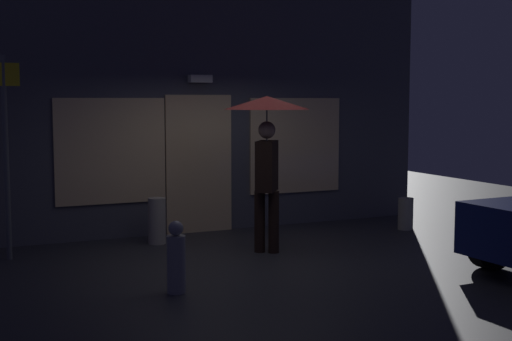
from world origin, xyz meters
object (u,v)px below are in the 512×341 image
object	(u,v)px
street_sign_post	(6,146)
sidewalk_bollard_2	(406,214)
person_with_umbrella	(267,129)
sidewalk_bollard	(157,221)
fire_hydrant	(176,259)

from	to	relation	value
street_sign_post	sidewalk_bollard_2	size ratio (longest dim) A/B	5.18
person_with_umbrella	sidewalk_bollard_2	xyz separation A→B (m)	(2.82, 0.62, -1.46)
sidewalk_bollard	sidewalk_bollard_2	xyz separation A→B (m)	(4.04, -0.59, -0.08)
person_with_umbrella	sidewalk_bollard_2	distance (m)	3.24
sidewalk_bollard	fire_hydrant	world-z (taller)	fire_hydrant
sidewalk_bollard	sidewalk_bollard_2	size ratio (longest dim) A/B	1.31
person_with_umbrella	sidewalk_bollard	distance (m)	2.20
sidewalk_bollard_2	person_with_umbrella	bearing A→B (deg)	-167.58
sidewalk_bollard_2	fire_hydrant	xyz separation A→B (m)	(-4.62, -2.08, 0.12)
person_with_umbrella	sidewalk_bollard_2	world-z (taller)	person_with_umbrella
street_sign_post	sidewalk_bollard_2	distance (m)	6.27
sidewalk_bollard	fire_hydrant	distance (m)	2.72
street_sign_post	person_with_umbrella	bearing A→B (deg)	-17.11
sidewalk_bollard	person_with_umbrella	bearing A→B (deg)	-44.66
person_with_umbrella	sidewalk_bollard_2	bearing A→B (deg)	-40.57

